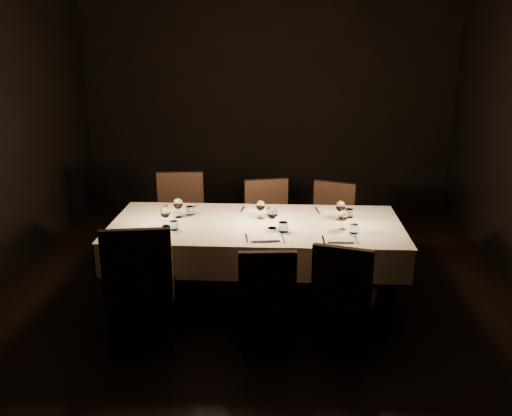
# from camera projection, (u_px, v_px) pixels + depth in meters

# --- Properties ---
(room) EXTENTS (5.01, 6.01, 3.01)m
(room) POSITION_uv_depth(u_px,v_px,m) (256.00, 139.00, 4.48)
(room) COLOR black
(room) RESTS_ON ground
(dining_table) EXTENTS (2.52, 1.12, 0.76)m
(dining_table) POSITION_uv_depth(u_px,v_px,m) (256.00, 231.00, 4.72)
(dining_table) COLOR black
(dining_table) RESTS_ON ground
(chair_near_left) EXTENTS (0.57, 0.57, 1.03)m
(chair_near_left) POSITION_uv_depth(u_px,v_px,m) (140.00, 283.00, 4.02)
(chair_near_left) COLOR black
(chair_near_left) RESTS_ON ground
(place_setting_near_left) EXTENTS (0.32, 0.40, 0.17)m
(place_setting_near_left) POSITION_uv_depth(u_px,v_px,m) (164.00, 223.00, 4.51)
(place_setting_near_left) COLOR white
(place_setting_near_left) RESTS_ON dining_table
(chair_near_center) EXTENTS (0.45, 0.45, 0.87)m
(chair_near_center) POSITION_uv_depth(u_px,v_px,m) (267.00, 294.00, 4.02)
(chair_near_center) COLOR black
(chair_near_center) RESTS_ON ground
(place_setting_near_center) EXTENTS (0.35, 0.41, 0.19)m
(place_setting_near_center) POSITION_uv_depth(u_px,v_px,m) (273.00, 224.00, 4.47)
(place_setting_near_center) COLOR white
(place_setting_near_center) RESTS_ON dining_table
(chair_near_right) EXTENTS (0.54, 0.54, 0.90)m
(chair_near_right) POSITION_uv_depth(u_px,v_px,m) (343.00, 293.00, 4.00)
(chair_near_right) COLOR black
(chair_near_right) RESTS_ON ground
(place_setting_near_right) EXTENTS (0.31, 0.40, 0.17)m
(place_setting_near_right) POSITION_uv_depth(u_px,v_px,m) (345.00, 226.00, 4.44)
(place_setting_near_right) COLOR white
(place_setting_near_right) RESTS_ON dining_table
(chair_far_left) EXTENTS (0.52, 0.52, 0.99)m
(chair_far_left) POSITION_uv_depth(u_px,v_px,m) (180.00, 217.00, 5.55)
(chair_far_left) COLOR black
(chair_far_left) RESTS_ON ground
(place_setting_far_left) EXTENTS (0.34, 0.40, 0.18)m
(place_setting_far_left) POSITION_uv_depth(u_px,v_px,m) (181.00, 207.00, 4.92)
(place_setting_far_left) COLOR white
(place_setting_far_left) RESTS_ON dining_table
(chair_far_center) EXTENTS (0.54, 0.54, 0.93)m
(chair_far_center) POSITION_uv_depth(u_px,v_px,m) (268.00, 222.00, 5.49)
(chair_far_center) COLOR black
(chair_far_center) RESTS_ON ground
(place_setting_far_center) EXTENTS (0.32, 0.40, 0.17)m
(place_setting_far_center) POSITION_uv_depth(u_px,v_px,m) (262.00, 208.00, 4.89)
(place_setting_far_center) COLOR white
(place_setting_far_center) RESTS_ON dining_table
(chair_far_right) EXTENTS (0.56, 0.56, 0.90)m
(chair_far_right) POSITION_uv_depth(u_px,v_px,m) (331.00, 222.00, 5.51)
(chair_far_right) COLOR black
(chair_far_right) RESTS_ON ground
(place_setting_far_right) EXTENTS (0.33, 0.40, 0.18)m
(place_setting_far_right) POSITION_uv_depth(u_px,v_px,m) (340.00, 209.00, 4.85)
(place_setting_far_right) COLOR white
(place_setting_far_right) RESTS_ON dining_table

